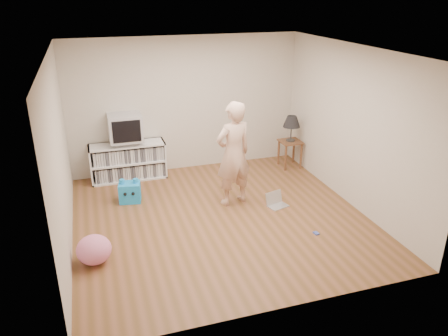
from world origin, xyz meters
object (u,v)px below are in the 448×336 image
table_lamp (292,122)px  laptop (276,202)px  plush_blue (130,192)px  side_table (290,147)px  plush_pink (94,250)px  media_unit (128,161)px  crt_tv (125,127)px  dvd_deck (126,142)px  person (233,154)px

table_lamp → laptop: 2.00m
laptop → plush_blue: size_ratio=0.94×
side_table → plush_blue: bearing=-169.2°
plush_blue → plush_pink: plush_blue is taller
media_unit → plush_blue: bearing=-95.3°
crt_tv → side_table: size_ratio=1.09×
media_unit → plush_blue: 1.03m
media_unit → plush_pink: media_unit is taller
side_table → plush_blue: (-3.29, -0.63, -0.24)m
table_lamp → laptop: size_ratio=1.32×
side_table → plush_pink: side_table is taller
side_table → plush_blue: 3.36m
dvd_deck → plush_blue: size_ratio=1.09×
laptop → person: bearing=138.1°
media_unit → person: (1.57, -1.59, 0.53)m
dvd_deck → plush_blue: dvd_deck is taller
side_table → table_lamp: bearing=0.0°
crt_tv → table_lamp: (3.19, -0.37, -0.08)m
crt_tv → person: size_ratio=0.34×
dvd_deck → media_unit: bearing=90.0°
side_table → media_unit: bearing=173.1°
person → plush_blue: 1.90m
media_unit → crt_tv: size_ratio=2.33×
media_unit → crt_tv: (0.00, -0.02, 0.67)m
crt_tv → side_table: (3.19, -0.37, -0.60)m
crt_tv → plush_blue: (-0.09, -0.99, -0.84)m
side_table → laptop: (-0.97, -1.52, -0.35)m
media_unit → plush_pink: (-0.75, -2.70, -0.16)m
dvd_deck → table_lamp: 3.22m
crt_tv → plush_blue: size_ratio=1.45×
person → media_unit: bearing=-59.1°
media_unit → plush_pink: size_ratio=3.05×
laptop → side_table: bearing=41.1°
laptop → plush_pink: (-2.97, -0.80, 0.13)m
dvd_deck → crt_tv: (0.00, -0.00, 0.29)m
table_lamp → crt_tv: bearing=173.5°
crt_tv → dvd_deck: bearing=90.0°
crt_tv → person: 2.23m
table_lamp → person: size_ratio=0.29×
media_unit → person: bearing=-45.4°
plush_pink → laptop: bearing=15.0°
side_table → plush_blue: side_table is taller
plush_blue → plush_pink: (-0.65, -1.69, 0.02)m
side_table → person: bearing=-143.4°
person → laptop: 1.10m
media_unit → plush_blue: size_ratio=3.39×
laptop → plush_blue: (-2.32, 0.89, 0.11)m
crt_tv → laptop: (2.23, -1.89, -0.96)m
crt_tv → side_table: crt_tv is taller
plush_blue → laptop: bearing=-11.1°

